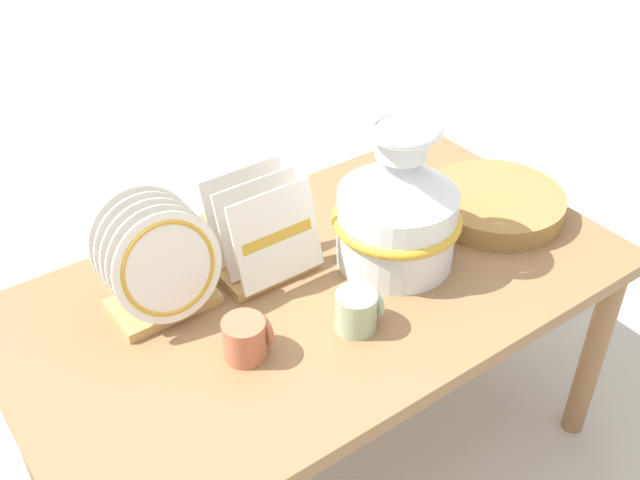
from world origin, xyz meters
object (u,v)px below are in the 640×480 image
(mug_sage_glaze, at_px, (358,310))
(mug_terracotta_glaze, at_px, (246,338))
(wicker_charger_stack, at_px, (495,203))
(dish_rack_round_plates, at_px, (159,267))
(dish_rack_square_plates, at_px, (263,242))
(ceramic_vase, at_px, (398,206))

(mug_sage_glaze, bearing_deg, mug_terracotta_glaze, 164.24)
(wicker_charger_stack, xyz_separation_m, mug_sage_glaze, (-0.51, -0.12, 0.01))
(dish_rack_round_plates, relative_size, mug_sage_glaze, 2.66)
(wicker_charger_stack, distance_m, mug_sage_glaze, 0.52)
(wicker_charger_stack, height_order, mug_sage_glaze, mug_sage_glaze)
(dish_rack_square_plates, distance_m, mug_sage_glaze, 0.27)
(ceramic_vase, height_order, dish_rack_square_plates, ceramic_vase)
(ceramic_vase, relative_size, wicker_charger_stack, 1.03)
(mug_terracotta_glaze, bearing_deg, mug_sage_glaze, -15.76)
(ceramic_vase, bearing_deg, mug_sage_glaze, -148.36)
(dish_rack_round_plates, xyz_separation_m, mug_sage_glaze, (0.28, -0.27, -0.06))
(dish_rack_round_plates, bearing_deg, wicker_charger_stack, -10.84)
(ceramic_vase, xyz_separation_m, mug_terracotta_glaze, (-0.41, -0.06, -0.10))
(ceramic_vase, bearing_deg, mug_terracotta_glaze, -171.52)
(ceramic_vase, xyz_separation_m, wicker_charger_stack, (0.31, -0.00, -0.11))
(dish_rack_round_plates, height_order, mug_sage_glaze, dish_rack_round_plates)
(ceramic_vase, relative_size, mug_terracotta_glaze, 3.71)
(ceramic_vase, bearing_deg, wicker_charger_stack, -0.63)
(dish_rack_round_plates, distance_m, dish_rack_square_plates, 0.23)
(dish_rack_square_plates, height_order, mug_terracotta_glaze, dish_rack_square_plates)
(ceramic_vase, distance_m, wicker_charger_stack, 0.33)
(dish_rack_square_plates, bearing_deg, mug_sage_glaze, -78.56)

